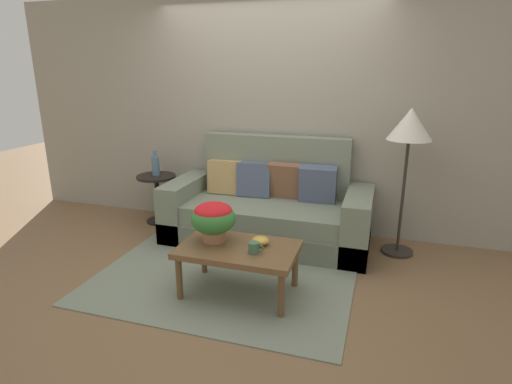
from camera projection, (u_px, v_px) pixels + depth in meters
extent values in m
plane|color=brown|center=(229.00, 272.00, 3.84)|extent=(14.00, 14.00, 0.00)
cube|color=gray|center=(270.00, 115.00, 4.69)|extent=(6.40, 0.12, 2.61)
cube|color=gray|center=(226.00, 276.00, 3.76)|extent=(2.27, 1.76, 0.01)
cube|color=#626B59|center=(266.00, 231.00, 4.49)|extent=(2.16, 0.92, 0.24)
cube|color=slate|center=(266.00, 212.00, 4.40)|extent=(1.64, 0.82, 0.20)
cube|color=slate|center=(276.00, 174.00, 4.67)|extent=(1.64, 0.16, 0.88)
cube|color=slate|center=(186.00, 206.00, 4.71)|extent=(0.26, 0.92, 0.62)
cube|color=slate|center=(357.00, 224.00, 4.16)|extent=(0.26, 0.92, 0.62)
cube|color=tan|center=(225.00, 177.00, 4.70)|extent=(0.38, 0.20, 0.39)
cube|color=#4C5670|center=(318.00, 184.00, 4.38)|extent=(0.39, 0.23, 0.40)
cube|color=brown|center=(286.00, 181.00, 4.51)|extent=(0.39, 0.19, 0.40)
cube|color=#4C5670|center=(254.00, 179.00, 4.59)|extent=(0.39, 0.22, 0.39)
cylinder|color=brown|center=(179.00, 279.00, 3.34)|extent=(0.05, 0.05, 0.37)
cylinder|color=brown|center=(281.00, 295.00, 3.09)|extent=(0.05, 0.05, 0.37)
cylinder|color=brown|center=(204.00, 254.00, 3.78)|extent=(0.05, 0.05, 0.37)
cylinder|color=brown|center=(295.00, 267.00, 3.53)|extent=(0.05, 0.05, 0.37)
cube|color=brown|center=(238.00, 249.00, 3.37)|extent=(0.96, 0.60, 0.05)
cylinder|color=black|center=(159.00, 221.00, 5.10)|extent=(0.30, 0.30, 0.03)
cylinder|color=black|center=(158.00, 199.00, 5.02)|extent=(0.06, 0.06, 0.53)
cylinder|color=black|center=(156.00, 177.00, 4.94)|extent=(0.46, 0.46, 0.03)
cylinder|color=#2D2823|center=(397.00, 251.00, 4.24)|extent=(0.31, 0.31, 0.03)
cylinder|color=#2D2823|center=(403.00, 197.00, 4.07)|extent=(0.03, 0.03, 1.13)
cone|color=beige|center=(410.00, 124.00, 3.87)|extent=(0.42, 0.42, 0.30)
cylinder|color=#A36B4C|center=(214.00, 234.00, 3.46)|extent=(0.19, 0.19, 0.12)
ellipsoid|color=#337533|center=(213.00, 219.00, 3.42)|extent=(0.37, 0.37, 0.26)
ellipsoid|color=red|center=(213.00, 211.00, 3.40)|extent=(0.32, 0.32, 0.14)
cylinder|color=#3D664C|center=(254.00, 248.00, 3.24)|extent=(0.08, 0.08, 0.09)
torus|color=#3D664C|center=(260.00, 248.00, 3.23)|extent=(0.06, 0.01, 0.06)
cylinder|color=gold|center=(260.00, 244.00, 3.40)|extent=(0.05, 0.05, 0.02)
ellipsoid|color=gold|center=(260.00, 240.00, 3.39)|extent=(0.14, 0.14, 0.06)
cylinder|color=slate|center=(156.00, 166.00, 4.92)|extent=(0.09, 0.09, 0.22)
cylinder|color=slate|center=(155.00, 153.00, 4.87)|extent=(0.04, 0.04, 0.07)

